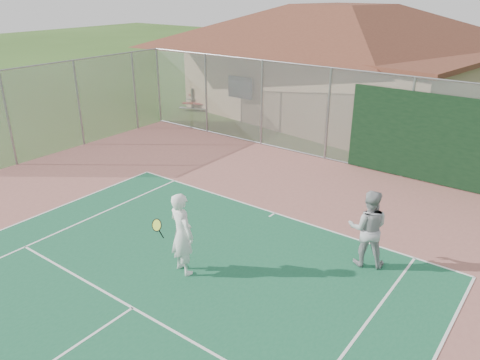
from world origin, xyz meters
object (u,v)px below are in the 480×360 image
Objects in this scene: clubhouse at (340,50)px; player_grey_back at (368,229)px; bleachers at (216,98)px; player_white_front at (182,234)px.

clubhouse is 8.43× the size of player_grey_back.
bleachers is (-5.68, -2.88, -2.67)m from clubhouse.
player_grey_back is (3.28, 2.86, -0.04)m from player_white_front.
clubhouse is 8.08× the size of player_white_front.
player_white_front is 1.04× the size of player_grey_back.
clubhouse is at bearing 2.59° from bleachers.
clubhouse reaches higher than player_white_front.
clubhouse is 14.47m from player_grey_back.
bleachers is at bearing -144.52° from clubhouse.
player_grey_back is (12.59, -9.64, 0.37)m from bleachers.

